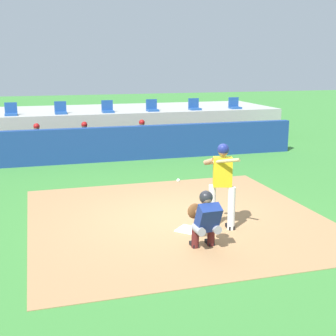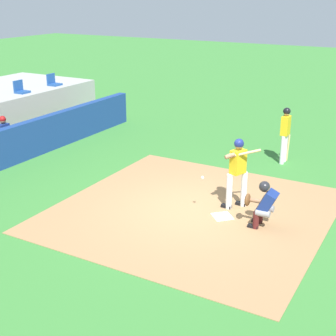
{
  "view_description": "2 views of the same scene",
  "coord_description": "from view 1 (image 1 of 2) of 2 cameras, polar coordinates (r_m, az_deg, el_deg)",
  "views": [
    {
      "loc": [
        -2.96,
        -9.41,
        3.42
      ],
      "look_at": [
        0.0,
        0.7,
        1.0
      ],
      "focal_mm": 49.84,
      "sensor_mm": 36.0,
      "label": 1
    },
    {
      "loc": [
        -9.91,
        -4.88,
        5.14
      ],
      "look_at": [
        0.0,
        0.7,
        1.0
      ],
      "focal_mm": 52.1,
      "sensor_mm": 36.0,
      "label": 2
    }
  ],
  "objects": [
    {
      "name": "stadium_seat_6",
      "position": [
        20.73,
        8.13,
        7.58
      ],
      "size": [
        0.46,
        0.46,
        0.48
      ],
      "color": "#1E478C",
      "rests_on": "stands_platform"
    },
    {
      "name": "batter_at_plate",
      "position": [
        9.6,
        6.61,
        -1.54
      ],
      "size": [
        0.6,
        0.86,
        1.8
      ],
      "color": "silver",
      "rests_on": "ground"
    },
    {
      "name": "stadium_seat_4",
      "position": [
        19.49,
        -1.95,
        7.37
      ],
      "size": [
        0.46,
        0.46,
        0.48
      ],
      "color": "#1E478C",
      "rests_on": "stands_platform"
    },
    {
      "name": "stadium_seat_2",
      "position": [
        18.92,
        -12.99,
        6.88
      ],
      "size": [
        0.46,
        0.46,
        0.48
      ],
      "color": "#1E478C",
      "rests_on": "stands_platform"
    },
    {
      "name": "catcher_crouched",
      "position": [
        8.65,
        4.56,
        -6.08
      ],
      "size": [
        0.49,
        1.88,
        1.13
      ],
      "color": "gray",
      "rests_on": "ground"
    },
    {
      "name": "stadium_seat_1",
      "position": [
        18.9,
        -18.65,
        6.53
      ],
      "size": [
        0.46,
        0.46,
        0.48
      ],
      "color": "#1E478C",
      "rests_on": "stands_platform"
    },
    {
      "name": "dugout_wall",
      "position": [
        16.43,
        -5.7,
        2.98
      ],
      "size": [
        13.0,
        0.3,
        1.2
      ],
      "primitive_type": "cube",
      "color": "navy",
      "rests_on": "ground"
    },
    {
      "name": "stands_platform",
      "position": [
        20.71,
        -7.99,
        5.26
      ],
      "size": [
        15.0,
        4.4,
        1.4
      ],
      "primitive_type": "cube",
      "color": "#9E9E99",
      "rests_on": "ground"
    },
    {
      "name": "stadium_seat_5",
      "position": [
        20.03,
        3.25,
        7.51
      ],
      "size": [
        0.46,
        0.46,
        0.48
      ],
      "color": "#1E478C",
      "rests_on": "stands_platform"
    },
    {
      "name": "dugout_bench",
      "position": [
        17.47,
        -6.29,
        2.31
      ],
      "size": [
        11.8,
        0.44,
        0.45
      ],
      "primitive_type": "cube",
      "color": "olive",
      "rests_on": "ground"
    },
    {
      "name": "stadium_seat_3",
      "position": [
        19.12,
        -7.39,
        7.16
      ],
      "size": [
        0.46,
        0.46,
        0.48
      ],
      "color": "#1E478C",
      "rests_on": "stands_platform"
    },
    {
      "name": "dugout_player_2",
      "position": [
        17.43,
        -3.1,
        3.85
      ],
      "size": [
        0.49,
        0.7,
        1.3
      ],
      "color": "#939399",
      "rests_on": "ground"
    },
    {
      "name": "home_plate",
      "position": [
        9.72,
        2.51,
        -7.53
      ],
      "size": [
        0.62,
        0.62,
        0.02
      ],
      "primitive_type": "cube",
      "rotation": [
        0.0,
        0.0,
        0.79
      ],
      "color": "white",
      "rests_on": "dirt_infield"
    },
    {
      "name": "ground_plane",
      "position": [
        10.44,
        1.09,
        -6.18
      ],
      "size": [
        80.0,
        80.0,
        0.0
      ],
      "primitive_type": "plane",
      "color": "#387A33"
    },
    {
      "name": "dirt_infield",
      "position": [
        10.44,
        1.09,
        -6.15
      ],
      "size": [
        6.4,
        6.4,
        0.01
      ],
      "primitive_type": "cube",
      "color": "#9E754C",
      "rests_on": "ground"
    },
    {
      "name": "dugout_player_1",
      "position": [
        17.08,
        -10.08,
        3.48
      ],
      "size": [
        0.49,
        0.7,
        1.3
      ],
      "color": "#939399",
      "rests_on": "ground"
    },
    {
      "name": "dugout_player_0",
      "position": [
        16.98,
        -15.67,
        3.14
      ],
      "size": [
        0.49,
        0.7,
        1.3
      ],
      "color": "#939399",
      "rests_on": "ground"
    }
  ]
}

